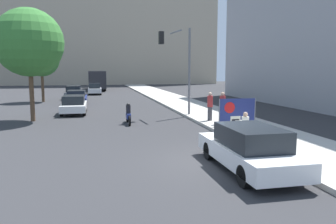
{
  "coord_description": "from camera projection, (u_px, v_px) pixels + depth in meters",
  "views": [
    {
      "loc": [
        -4.08,
        -10.77,
        3.26
      ],
      "look_at": [
        -0.55,
        5.32,
        1.14
      ],
      "focal_mm": 35.0,
      "sensor_mm": 36.0,
      "label": 1
    }
  ],
  "objects": [
    {
      "name": "car_on_road_midblock",
      "position": [
        77.0,
        97.0,
        31.13
      ],
      "size": [
        1.85,
        4.45,
        1.36
      ],
      "color": "navy",
      "rests_on": "ground_plane"
    },
    {
      "name": "car_on_road_nearest",
      "position": [
        74.0,
        104.0,
        24.58
      ],
      "size": [
        1.76,
        4.52,
        1.38
      ],
      "color": "white",
      "rests_on": "ground_plane"
    },
    {
      "name": "car_on_road_far_lane",
      "position": [
        95.0,
        89.0,
        44.03
      ],
      "size": [
        1.71,
        4.17,
        1.52
      ],
      "color": "silver",
      "rests_on": "ground_plane"
    },
    {
      "name": "traffic_light_pole",
      "position": [
        179.0,
        58.0,
        22.35
      ],
      "size": [
        2.27,
        2.04,
        5.94
      ],
      "color": "slate",
      "rests_on": "sidewalk_curb"
    },
    {
      "name": "jogger_on_sidewalk",
      "position": [
        223.0,
        108.0,
        18.83
      ],
      "size": [
        0.34,
        0.34,
        1.84
      ],
      "rotation": [
        0.0,
        0.0,
        3.49
      ],
      "color": "#756651",
      "rests_on": "sidewalk_curb"
    },
    {
      "name": "protest_banner",
      "position": [
        237.0,
        111.0,
        18.28
      ],
      "size": [
        2.2,
        0.06,
        1.51
      ],
      "color": "slate",
      "rests_on": "sidewalk_curb"
    },
    {
      "name": "street_tree_midblock",
      "position": [
        41.0,
        59.0,
        33.19
      ],
      "size": [
        3.59,
        3.59,
        6.2
      ],
      "color": "brown",
      "rests_on": "ground_plane"
    },
    {
      "name": "car_on_road_distant",
      "position": [
        74.0,
        92.0,
        37.19
      ],
      "size": [
        1.75,
        4.78,
        1.5
      ],
      "color": "#565B60",
      "rests_on": "ground_plane"
    },
    {
      "name": "parked_car_curbside",
      "position": [
        249.0,
        148.0,
        10.62
      ],
      "size": [
        1.86,
        4.77,
        1.47
      ],
      "color": "white",
      "rests_on": "ground_plane"
    },
    {
      "name": "ground_plane",
      "position": [
        215.0,
        162.0,
        11.72
      ],
      "size": [
        160.0,
        160.0,
        0.0
      ],
      "primitive_type": "plane",
      "color": "#303033"
    },
    {
      "name": "motorcycle_on_road",
      "position": [
        128.0,
        115.0,
        19.92
      ],
      "size": [
        0.28,
        2.09,
        1.27
      ],
      "color": "navy",
      "rests_on": "ground_plane"
    },
    {
      "name": "street_tree_near_curb",
      "position": [
        29.0,
        43.0,
        20.4
      ],
      "size": [
        4.26,
        4.26,
        7.1
      ],
      "color": "brown",
      "rests_on": "ground_plane"
    },
    {
      "name": "sidewalk_curb",
      "position": [
        197.0,
        109.0,
        27.1
      ],
      "size": [
        4.21,
        90.0,
        0.17
      ],
      "primitive_type": "cube",
      "color": "#B7B2A8",
      "rests_on": "ground_plane"
    },
    {
      "name": "seated_protester",
      "position": [
        246.0,
        124.0,
        15.12
      ],
      "size": [
        0.97,
        0.77,
        1.16
      ],
      "rotation": [
        0.0,
        0.0,
        -0.4
      ],
      "color": "#474C56",
      "rests_on": "sidewalk_curb"
    },
    {
      "name": "city_bus_on_road",
      "position": [
        97.0,
        79.0,
        54.15
      ],
      "size": [
        2.6,
        11.73,
        3.11
      ],
      "color": "#232328",
      "rests_on": "ground_plane"
    },
    {
      "name": "pedestrian_behind",
      "position": [
        210.0,
        106.0,
        20.11
      ],
      "size": [
        0.34,
        0.34,
        1.74
      ],
      "rotation": [
        0.0,
        0.0,
        4.31
      ],
      "color": "#424247",
      "rests_on": "sidewalk_curb"
    }
  ]
}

